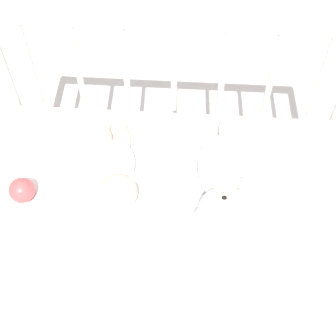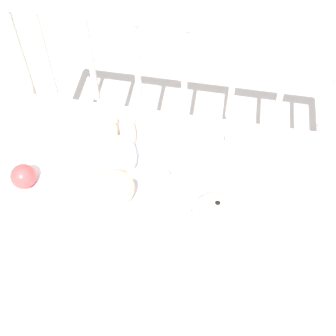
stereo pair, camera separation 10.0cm
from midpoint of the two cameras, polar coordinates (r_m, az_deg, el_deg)
name	(u,v)px [view 1 (the left image)]	position (r m, az deg, el deg)	size (l,w,h in m)	color
ground_plane	(168,244)	(1.88, -1.56, -9.34)	(12.00, 12.00, 0.00)	silver
crib_mattress	(168,216)	(1.69, -1.73, -5.98)	(1.20, 0.60, 0.44)	white
crib_rail	(174,80)	(1.61, -1.08, 10.64)	(1.20, 0.04, 0.83)	beige
blanket	(172,176)	(1.51, -1.39, -1.12)	(0.85, 0.52, 0.01)	white
teddy_bear	(220,179)	(1.45, 4.38, -1.48)	(0.33, 0.47, 0.14)	silver
baby	(117,170)	(1.49, -8.16, -0.29)	(0.34, 0.38, 0.12)	white
toy_ball	(22,190)	(1.52, -19.21, -2.67)	(0.08, 0.08, 0.08)	#DB4C4C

